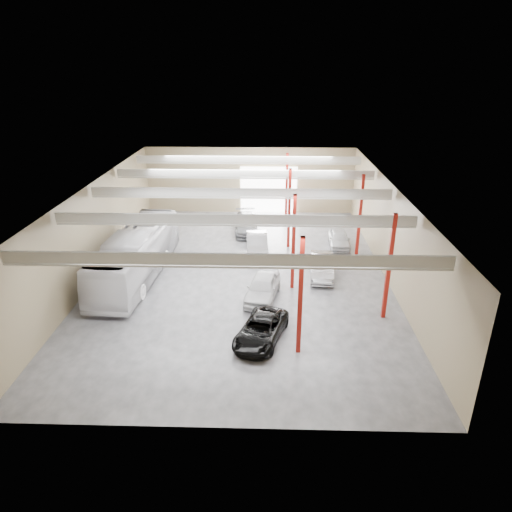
{
  "coord_description": "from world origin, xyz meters",
  "views": [
    {
      "loc": [
        2.05,
        -31.79,
        15.22
      ],
      "look_at": [
        1.15,
        -1.4,
        2.2
      ],
      "focal_mm": 32.0,
      "sensor_mm": 36.0,
      "label": 1
    }
  ],
  "objects_px": {
    "car_row_c": "(246,224)",
    "coach_bus": "(137,254)",
    "car_right_near": "(322,266)",
    "car_right_far": "(339,238)",
    "black_sedan": "(261,330)",
    "car_row_b": "(257,244)",
    "car_row_a": "(263,287)"
  },
  "relations": [
    {
      "from": "coach_bus",
      "to": "black_sedan",
      "type": "distance_m",
      "value": 12.72
    },
    {
      "from": "car_right_far",
      "to": "car_row_b",
      "type": "bearing_deg",
      "value": -164.31
    },
    {
      "from": "car_row_a",
      "to": "car_right_far",
      "type": "bearing_deg",
      "value": 66.74
    },
    {
      "from": "car_right_near",
      "to": "car_right_far",
      "type": "distance_m",
      "value": 6.55
    },
    {
      "from": "car_right_near",
      "to": "car_row_a",
      "type": "bearing_deg",
      "value": -135.76
    },
    {
      "from": "coach_bus",
      "to": "car_row_c",
      "type": "relative_size",
      "value": 2.39
    },
    {
      "from": "coach_bus",
      "to": "car_row_a",
      "type": "height_order",
      "value": "coach_bus"
    },
    {
      "from": "car_right_far",
      "to": "coach_bus",
      "type": "bearing_deg",
      "value": -154.86
    },
    {
      "from": "car_row_a",
      "to": "car_right_near",
      "type": "distance_m",
      "value": 5.8
    },
    {
      "from": "car_row_a",
      "to": "car_row_b",
      "type": "height_order",
      "value": "car_row_a"
    },
    {
      "from": "black_sedan",
      "to": "car_right_far",
      "type": "bearing_deg",
      "value": 83.09
    },
    {
      "from": "car_row_c",
      "to": "coach_bus",
      "type": "bearing_deg",
      "value": -132.33
    },
    {
      "from": "coach_bus",
      "to": "black_sedan",
      "type": "height_order",
      "value": "coach_bus"
    },
    {
      "from": "car_row_b",
      "to": "car_row_c",
      "type": "relative_size",
      "value": 0.9
    },
    {
      "from": "coach_bus",
      "to": "black_sedan",
      "type": "xyz_separation_m",
      "value": [
        9.53,
        -8.34,
        -1.16
      ]
    },
    {
      "from": "coach_bus",
      "to": "car_row_c",
      "type": "bearing_deg",
      "value": 56.14
    },
    {
      "from": "car_row_a",
      "to": "car_right_far",
      "type": "distance_m",
      "value": 11.9
    },
    {
      "from": "coach_bus",
      "to": "car_row_a",
      "type": "bearing_deg",
      "value": -14.91
    },
    {
      "from": "black_sedan",
      "to": "car_row_b",
      "type": "bearing_deg",
      "value": 109.42
    },
    {
      "from": "car_row_a",
      "to": "car_right_near",
      "type": "relative_size",
      "value": 1.01
    },
    {
      "from": "coach_bus",
      "to": "car_right_far",
      "type": "height_order",
      "value": "coach_bus"
    },
    {
      "from": "car_row_c",
      "to": "car_right_near",
      "type": "bearing_deg",
      "value": -62.36
    },
    {
      "from": "coach_bus",
      "to": "car_right_near",
      "type": "relative_size",
      "value": 2.73
    },
    {
      "from": "car_row_c",
      "to": "car_right_far",
      "type": "xyz_separation_m",
      "value": [
        8.39,
        -3.5,
        -0.08
      ]
    },
    {
      "from": "car_right_near",
      "to": "car_right_far",
      "type": "height_order",
      "value": "car_right_near"
    },
    {
      "from": "car_row_b",
      "to": "car_right_far",
      "type": "relative_size",
      "value": 1.17
    },
    {
      "from": "car_row_a",
      "to": "car_right_far",
      "type": "relative_size",
      "value": 1.15
    },
    {
      "from": "black_sedan",
      "to": "car_right_near",
      "type": "relative_size",
      "value": 1.02
    },
    {
      "from": "coach_bus",
      "to": "car_row_b",
      "type": "height_order",
      "value": "coach_bus"
    },
    {
      "from": "coach_bus",
      "to": "black_sedan",
      "type": "bearing_deg",
      "value": -37.89
    },
    {
      "from": "car_row_b",
      "to": "car_row_a",
      "type": "bearing_deg",
      "value": -89.36
    },
    {
      "from": "car_row_b",
      "to": "car_row_c",
      "type": "bearing_deg",
      "value": 98.79
    }
  ]
}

